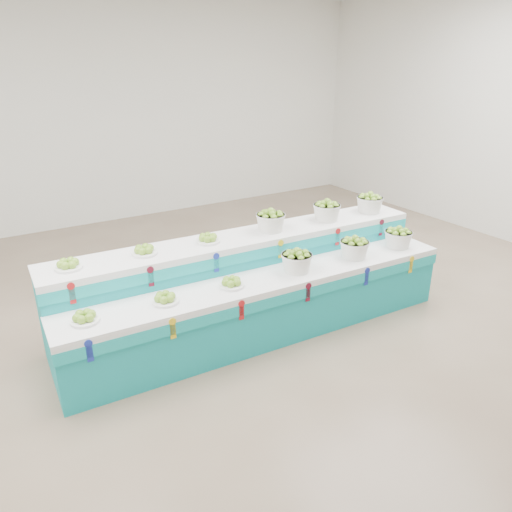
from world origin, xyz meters
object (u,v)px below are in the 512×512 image
Objects in this scene: display_stand at (256,286)px; basket_upper_right at (370,203)px; basket_lower_left at (297,261)px; plate_upper_mid at (144,250)px.

basket_upper_right is at bearing 8.54° from display_stand.
basket_upper_right is at bearing 18.08° from basket_lower_left.
plate_upper_mid is at bearing 177.73° from basket_upper_right.
basket_lower_left is at bearing -38.34° from display_stand.
plate_upper_mid reaches higher than basket_lower_left.
plate_upper_mid is (-1.14, 0.32, 0.56)m from display_stand.
basket_lower_left is 1.29× the size of plate_upper_mid.
plate_upper_mid reaches higher than display_stand.
basket_upper_right is (1.52, 0.49, 0.30)m from basket_lower_left.
plate_upper_mid is 0.78× the size of basket_upper_right.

